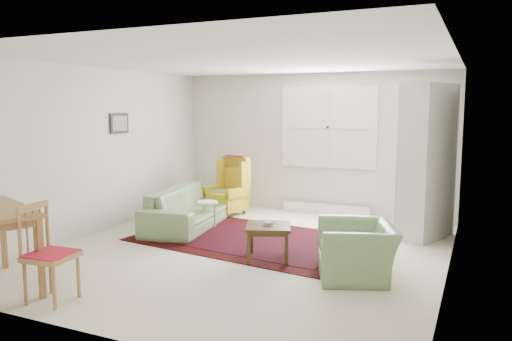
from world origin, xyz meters
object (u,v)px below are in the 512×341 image
at_px(sofa, 191,200).
at_px(desk_chair, 51,254).
at_px(stool, 208,214).
at_px(cabinet, 428,162).
at_px(coffee_table, 268,242).
at_px(wingback_chair, 226,186).
at_px(armchair, 357,245).

xyz_separation_m(sofa, desk_chair, (0.41, -3.25, 0.06)).
bearing_deg(desk_chair, stool, -3.05).
bearing_deg(cabinet, stool, -143.51).
relative_size(sofa, cabinet, 0.95).
distance_m(coffee_table, cabinet, 2.71).
bearing_deg(sofa, wingback_chair, -15.61).
bearing_deg(coffee_table, armchair, -8.50).
height_order(armchair, wingback_chair, wingback_chair).
relative_size(armchair, coffee_table, 1.72).
bearing_deg(sofa, stool, -93.68).
distance_m(sofa, stool, 0.37).
height_order(wingback_chair, stool, wingback_chair).
xyz_separation_m(coffee_table, desk_chair, (-1.41, -2.13, 0.26)).
height_order(sofa, armchair, sofa).
distance_m(coffee_table, stool, 1.91).
xyz_separation_m(sofa, wingback_chair, (0.12, 0.99, 0.09)).
bearing_deg(coffee_table, sofa, 148.61).
distance_m(wingback_chair, desk_chair, 4.24).
xyz_separation_m(stool, desk_chair, (0.12, -3.27, 0.27)).
xyz_separation_m(sofa, armchair, (2.98, -1.29, -0.06)).
bearing_deg(desk_chair, sofa, 2.16).
bearing_deg(stool, armchair, -26.04).
bearing_deg(armchair, stool, -136.71).
distance_m(sofa, wingback_chair, 1.00).
relative_size(sofa, wingback_chair, 2.04).
bearing_deg(wingback_chair, armchair, -24.78).
height_order(coffee_table, desk_chair, desk_chair).
bearing_deg(cabinet, coffee_table, -108.39).
bearing_deg(sofa, desk_chair, 178.68).
distance_m(armchair, cabinet, 2.29).
distance_m(wingback_chair, stool, 1.02).
height_order(stool, desk_chair, desk_chair).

